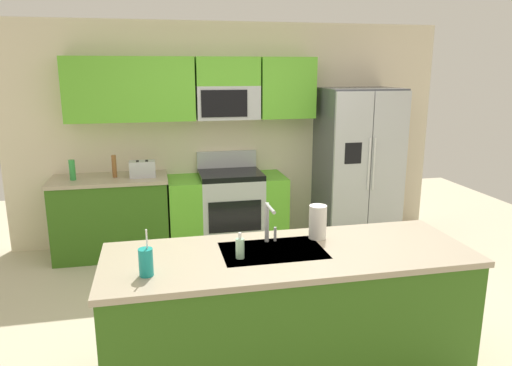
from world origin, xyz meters
TOP-DOWN VIEW (x-y plane):
  - ground_plane at (0.00, 0.00)m, footprint 9.00×9.00m
  - kitchen_wall_unit at (-0.14, 2.08)m, footprint 5.20×0.43m
  - back_counter at (-1.43, 1.80)m, footprint 1.27×0.63m
  - range_oven at (-0.11, 1.80)m, footprint 1.36×0.61m
  - refrigerator at (1.48, 1.73)m, footprint 0.90×0.76m
  - island_counter at (-0.09, -0.72)m, footprint 2.43×0.86m
  - toaster at (-1.06, 1.75)m, footprint 0.28×0.16m
  - pepper_mill at (-1.37, 1.80)m, footprint 0.05×0.05m
  - bottle_green at (-1.80, 1.76)m, footprint 0.06×0.06m
  - sink_faucet at (-0.18, -0.53)m, footprint 0.09×0.21m
  - drink_cup_teal at (-1.01, -0.90)m, footprint 0.08×0.08m
  - soap_dispenser at (-0.42, -0.76)m, footprint 0.06×0.06m
  - paper_towel_roll at (0.18, -0.51)m, footprint 0.12×0.12m

SIDE VIEW (x-z plane):
  - ground_plane at x=0.00m, z-range 0.00..0.00m
  - range_oven at x=-0.11m, z-range -0.11..0.99m
  - back_counter at x=-1.43m, z-range 0.00..0.90m
  - island_counter at x=-0.09m, z-range 0.00..0.90m
  - refrigerator at x=1.48m, z-range 0.00..1.85m
  - soap_dispenser at x=-0.42m, z-range 0.88..1.05m
  - drink_cup_teal at x=-1.01m, z-range 0.84..1.13m
  - toaster at x=-1.06m, z-range 0.90..1.08m
  - bottle_green at x=-1.80m, z-range 0.90..1.12m
  - paper_towel_roll at x=0.18m, z-range 0.90..1.14m
  - pepper_mill at x=-1.37m, z-range 0.90..1.15m
  - sink_faucet at x=-0.18m, z-range 0.93..1.21m
  - kitchen_wall_unit at x=-0.14m, z-range 0.17..2.77m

